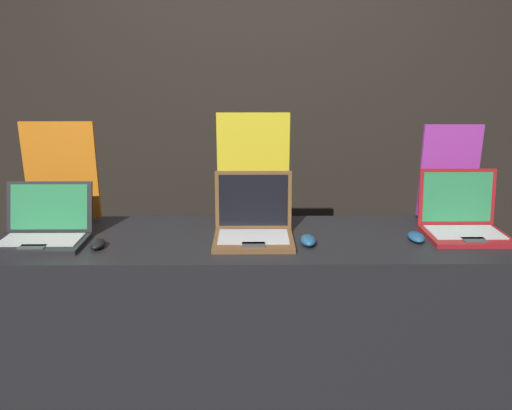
# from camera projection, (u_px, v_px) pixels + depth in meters

# --- Properties ---
(wall_back) EXTENTS (8.00, 0.05, 2.80)m
(wall_back) POSITION_uv_depth(u_px,v_px,m) (254.00, 97.00, 3.25)
(wall_back) COLOR black
(wall_back) RESTS_ON ground_plane
(display_counter) EXTENTS (2.31, 0.62, 0.87)m
(display_counter) POSITION_uv_depth(u_px,v_px,m) (255.00, 324.00, 2.36)
(display_counter) COLOR black
(display_counter) RESTS_ON ground_plane
(laptop_front) EXTENTS (0.38, 0.30, 0.24)m
(laptop_front) POSITION_uv_depth(u_px,v_px,m) (44.00, 229.00, 2.17)
(laptop_front) COLOR black
(laptop_front) RESTS_ON display_counter
(mouse_front) EXTENTS (0.06, 0.10, 0.03)m
(mouse_front) POSITION_uv_depth(u_px,v_px,m) (98.00, 244.00, 2.10)
(mouse_front) COLOR black
(mouse_front) RESTS_ON display_counter
(promo_stand_front) EXTENTS (0.34, 0.07, 0.49)m
(promo_stand_front) POSITION_uv_depth(u_px,v_px,m) (62.00, 175.00, 2.37)
(promo_stand_front) COLOR black
(promo_stand_front) RESTS_ON display_counter
(laptop_middle) EXTENTS (0.35, 0.30, 0.28)m
(laptop_middle) POSITION_uv_depth(u_px,v_px,m) (253.00, 224.00, 2.20)
(laptop_middle) COLOR brown
(laptop_middle) RESTS_ON display_counter
(mouse_middle) EXTENTS (0.07, 0.12, 0.04)m
(mouse_middle) POSITION_uv_depth(u_px,v_px,m) (308.00, 240.00, 2.14)
(mouse_middle) COLOR navy
(mouse_middle) RESTS_ON display_counter
(promo_stand_middle) EXTENTS (0.35, 0.07, 0.53)m
(promo_stand_middle) POSITION_uv_depth(u_px,v_px,m) (253.00, 170.00, 2.41)
(promo_stand_middle) COLOR black
(promo_stand_middle) RESTS_ON display_counter
(laptop_back) EXTENTS (0.35, 0.31, 0.28)m
(laptop_back) POSITION_uv_depth(u_px,v_px,m) (463.00, 220.00, 2.26)
(laptop_back) COLOR maroon
(laptop_back) RESTS_ON display_counter
(mouse_back) EXTENTS (0.07, 0.12, 0.03)m
(mouse_back) POSITION_uv_depth(u_px,v_px,m) (416.00, 237.00, 2.18)
(mouse_back) COLOR navy
(mouse_back) RESTS_ON display_counter
(promo_stand_back) EXTENTS (0.28, 0.07, 0.47)m
(promo_stand_back) POSITION_uv_depth(u_px,v_px,m) (449.00, 175.00, 2.41)
(promo_stand_back) COLOR black
(promo_stand_back) RESTS_ON display_counter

